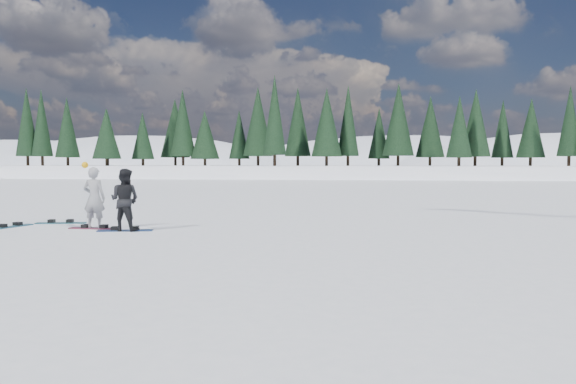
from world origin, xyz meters
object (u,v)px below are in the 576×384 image
Objects in this scene: snowboarder_woman at (94,198)px; snowboarder_man at (125,200)px; snowboard_loose_c at (61,223)px; snowboard_loose_a at (10,227)px.

snowboarder_woman is 1.11× the size of snowboarder_man.
snowboarder_woman is 2.29m from snowboard_loose_c.
snowboard_loose_c is (-2.80, 1.58, -0.85)m from snowboarder_man.
snowboarder_woman is at bearing -13.28° from snowboarder_man.
snowboarder_man is 1.15× the size of snowboard_loose_c.
snowboarder_woman is 1.13m from snowboarder_man.
snowboard_loose_c is (-1.73, 1.22, -0.88)m from snowboarder_woman.
snowboard_loose_a is (-2.64, 0.04, -0.88)m from snowboarder_woman.
snowboarder_woman reaches higher than snowboarder_man.
snowboard_loose_c is at bearing -25.18° from snowboard_loose_a.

